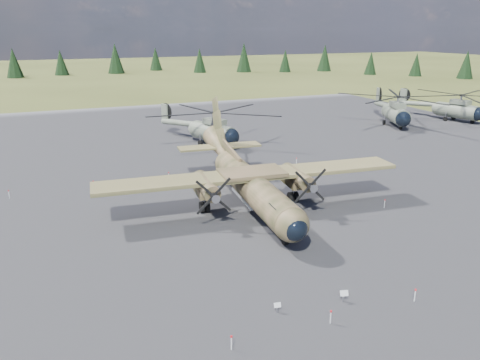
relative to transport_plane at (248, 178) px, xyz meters
name	(u,v)px	position (x,y,z in m)	size (l,w,h in m)	color
ground	(217,236)	(-5.02, -5.40, -2.66)	(500.00, 500.00, 0.00)	brown
apron	(184,197)	(-5.02, 4.60, -2.66)	(120.00, 120.00, 0.04)	#59595E
transport_plane	(248,178)	(0.00, 0.00, 0.00)	(28.19, 25.53, 9.28)	#393A1F
helicopter_near	(212,122)	(4.69, 23.92, 0.79)	(25.09, 25.09, 4.87)	slate
helicopter_mid	(397,105)	(38.15, 25.34, 1.04)	(26.98, 26.98, 5.23)	slate
helicopter_far	(458,102)	(51.29, 24.79, 0.80)	(23.40, 24.46, 4.88)	slate
info_placard_left	(277,306)	(-5.32, -16.79, -2.23)	(0.44, 0.24, 0.65)	gray
info_placard_right	(344,294)	(-1.07, -17.32, -2.14)	(0.54, 0.33, 0.79)	gray
barrier_fence	(212,232)	(-5.48, -5.48, -2.16)	(33.12, 29.62, 0.85)	silver
treeline	(223,155)	(-2.01, 1.38, 2.09)	(323.86, 322.79, 10.94)	black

